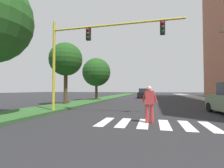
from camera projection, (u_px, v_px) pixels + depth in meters
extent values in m
plane|color=#262628|center=(153.00, 98.00, 28.61)|extent=(140.00, 140.00, 0.00)
cube|color=silver|center=(105.00, 122.00, 7.78)|extent=(0.45, 2.20, 0.01)
cube|color=silver|center=(124.00, 122.00, 7.57)|extent=(0.45, 2.20, 0.01)
cube|color=silver|center=(143.00, 123.00, 7.35)|extent=(0.45, 2.20, 0.01)
cube|color=silver|center=(164.00, 124.00, 7.14)|extent=(0.45, 2.20, 0.01)
cube|color=silver|center=(187.00, 125.00, 6.93)|extent=(0.45, 2.20, 0.01)
cube|color=silver|center=(210.00, 127.00, 6.71)|extent=(0.45, 2.20, 0.01)
cube|color=#2D5B28|center=(106.00, 98.00, 28.54)|extent=(3.24, 64.00, 0.15)
cylinder|color=#4C3823|center=(66.00, 86.00, 15.94)|extent=(0.36, 0.36, 3.39)
sphere|color=#1E4C19|center=(66.00, 59.00, 16.03)|extent=(3.23, 3.23, 3.23)
cylinder|color=#4C3823|center=(96.00, 90.00, 22.83)|extent=(0.36, 0.36, 2.64)
sphere|color=#1E4C19|center=(96.00, 72.00, 22.91)|extent=(3.94, 3.94, 3.94)
cube|color=#9E9991|center=(208.00, 99.00, 24.72)|extent=(3.00, 64.00, 0.15)
cylinder|color=gold|center=(54.00, 66.00, 11.07)|extent=(0.18, 0.18, 6.00)
cylinder|color=gold|center=(114.00, 25.00, 10.17)|extent=(8.31, 0.12, 0.12)
cube|color=black|center=(88.00, 34.00, 10.55)|extent=(0.28, 0.20, 0.80)
sphere|color=red|center=(88.00, 29.00, 10.44)|extent=(0.16, 0.16, 0.16)
sphere|color=#4C380F|center=(88.00, 34.00, 10.43)|extent=(0.16, 0.16, 0.16)
sphere|color=#0F3F19|center=(88.00, 38.00, 10.42)|extent=(0.16, 0.16, 0.16)
cube|color=black|center=(163.00, 28.00, 9.46)|extent=(0.28, 0.20, 0.80)
sphere|color=red|center=(163.00, 22.00, 9.35)|extent=(0.16, 0.16, 0.16)
sphere|color=#4C380F|center=(163.00, 27.00, 9.34)|extent=(0.16, 0.16, 0.16)
sphere|color=#0F3F19|center=(163.00, 31.00, 9.33)|extent=(0.16, 0.16, 0.16)
cube|color=gray|center=(224.00, 31.00, 16.96)|extent=(0.90, 0.24, 0.16)
cylinder|color=#B23333|center=(152.00, 114.00, 7.44)|extent=(0.17, 0.17, 0.85)
cylinder|color=#B23333|center=(147.00, 114.00, 7.48)|extent=(0.17, 0.17, 0.85)
cube|color=#B23333|center=(149.00, 98.00, 7.49)|extent=(0.39, 0.26, 0.62)
cylinder|color=#B23333|center=(155.00, 97.00, 7.44)|extent=(0.27, 0.10, 0.58)
cylinder|color=#B23333|center=(144.00, 97.00, 7.53)|extent=(0.27, 0.10, 0.58)
sphere|color=beige|center=(149.00, 88.00, 7.50)|extent=(0.23, 0.23, 0.22)
cylinder|color=black|center=(210.00, 107.00, 11.19)|extent=(0.31, 0.66, 0.64)
cube|color=black|center=(144.00, 94.00, 30.06)|extent=(2.20, 4.73, 0.84)
cube|color=#2D333D|center=(144.00, 90.00, 29.87)|extent=(1.78, 2.19, 0.69)
cylinder|color=black|center=(141.00, 96.00, 32.07)|extent=(0.27, 0.66, 0.64)
cylinder|color=black|center=(150.00, 96.00, 31.54)|extent=(0.27, 0.66, 0.64)
cylinder|color=black|center=(138.00, 97.00, 28.56)|extent=(0.27, 0.66, 0.64)
cylinder|color=black|center=(148.00, 97.00, 28.04)|extent=(0.27, 0.66, 0.64)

